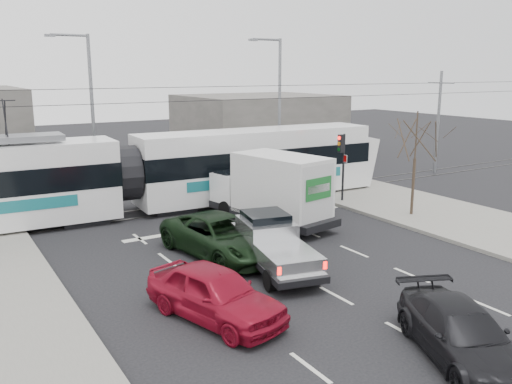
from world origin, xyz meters
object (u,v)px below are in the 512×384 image
red_car (215,293)px  dark_car (462,334)px  bare_tree (416,140)px  street_lamp_near (277,101)px  navy_pickup (289,189)px  traffic_signal (342,153)px  box_truck (272,190)px  tram (125,175)px  street_lamp_far (89,105)px  silver_pickup (272,242)px  green_car (222,236)px

red_car → dark_car: (4.17, -5.16, -0.11)m
bare_tree → street_lamp_near: 11.58m
dark_car → navy_pickup: bearing=94.2°
traffic_signal → navy_pickup: (-2.84, 0.80, -1.77)m
navy_pickup → dark_car: 15.78m
box_truck → tram: bearing=126.0°
bare_tree → navy_pickup: bare_tree is taller
street_lamp_far → bare_tree: bearing=-48.9°
silver_pickup → bare_tree: bearing=25.6°
traffic_signal → dark_car: size_ratio=0.77×
traffic_signal → silver_pickup: bearing=-143.7°
traffic_signal → navy_pickup: size_ratio=0.75×
tram → silver_pickup: size_ratio=5.16×
tram → red_car: bearing=-94.4°
navy_pickup → traffic_signal: bearing=-10.2°
tram → navy_pickup: (7.83, -2.82, -1.07)m
bare_tree → traffic_signal: bearing=105.8°
street_lamp_far → dark_car: street_lamp_far is taller
bare_tree → silver_pickup: 10.31m
street_lamp_far → navy_pickup: (7.82, -8.70, -4.14)m
tram → dark_car: (2.63, -17.72, -1.36)m
street_lamp_far → dark_car: (2.62, -23.60, -4.44)m
street_lamp_far → tram: (-0.01, -5.88, -3.07)m
box_truck → street_lamp_far: bearing=105.3°
silver_pickup → green_car: silver_pickup is taller
green_car → red_car: 5.48m
tram → dark_car: bearing=-79.0°
box_truck → silver_pickup: bearing=-134.0°
street_lamp_far → navy_pickup: street_lamp_far is taller
street_lamp_near → street_lamp_far: (-11.50, 2.00, 0.00)m
box_truck → green_car: (-4.13, -2.76, -0.84)m
street_lamp_near → dark_car: (-8.88, -21.60, -4.44)m
tram → box_truck: tram is taller
street_lamp_near → silver_pickup: bearing=-124.2°
bare_tree → street_lamp_near: bearing=91.4°
silver_pickup → dark_car: 7.85m
silver_pickup → navy_pickup: size_ratio=1.14×
tram → red_car: (-1.54, -12.56, -1.26)m
silver_pickup → box_truck: 5.84m
dark_car → traffic_signal: bearing=83.7°
traffic_signal → red_car: traffic_signal is taller
box_truck → red_car: box_truck is taller
box_truck → red_car: 10.22m
street_lamp_far → dark_car: 24.15m
street_lamp_far → navy_pickup: bearing=-48.1°
tram → red_car: tram is taller
street_lamp_near → navy_pickup: (-3.68, -6.70, -4.14)m
box_truck → dark_car: bearing=-112.7°
bare_tree → navy_pickup: (-3.97, 4.80, -2.82)m
bare_tree → navy_pickup: bearing=129.6°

